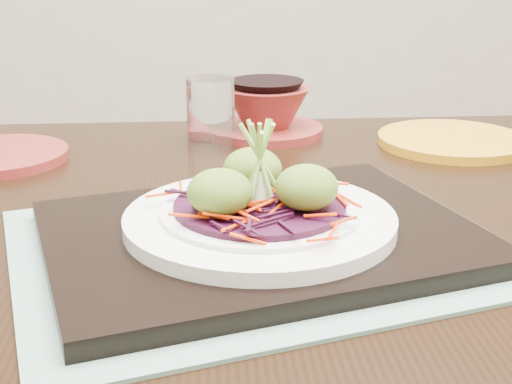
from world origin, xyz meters
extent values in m
cube|color=black|center=(-0.10, -0.09, 0.75)|extent=(1.31, 0.93, 0.04)
cube|color=gray|center=(-0.11, -0.15, 0.77)|extent=(0.47, 0.40, 0.00)
cube|color=black|center=(-0.11, -0.15, 0.78)|extent=(0.41, 0.34, 0.02)
cylinder|color=white|center=(-0.11, -0.15, 0.80)|extent=(0.24, 0.24, 0.01)
cylinder|color=white|center=(-0.11, -0.15, 0.81)|extent=(0.17, 0.17, 0.01)
cylinder|color=#330A1D|center=(-0.11, -0.15, 0.81)|extent=(0.15, 0.15, 0.01)
ellipsoid|color=#5C7723|center=(-0.15, -0.17, 0.83)|extent=(0.06, 0.06, 0.04)
ellipsoid|color=#5C7723|center=(-0.08, -0.17, 0.83)|extent=(0.06, 0.06, 0.04)
ellipsoid|color=#5C7723|center=(-0.11, -0.12, 0.83)|extent=(0.06, 0.06, 0.04)
cylinder|color=white|center=(-0.12, 0.19, 0.82)|extent=(0.07, 0.07, 0.09)
cylinder|color=maroon|center=(-0.04, 0.23, 0.78)|extent=(0.18, 0.18, 0.01)
cylinder|color=#C78416|center=(0.20, 0.14, 0.78)|extent=(0.22, 0.22, 0.01)
camera|label=1|loc=(-0.21, -0.72, 1.03)|focal=50.00mm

